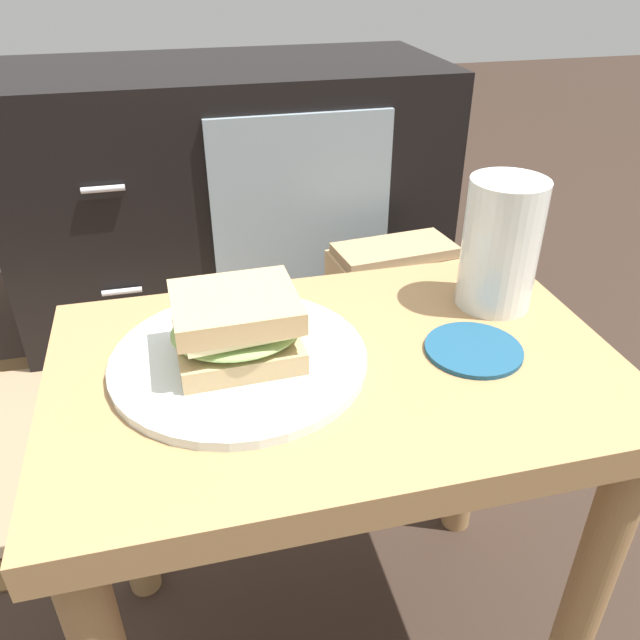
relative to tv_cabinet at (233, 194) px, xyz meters
name	(u,v)px	position (x,y,z in m)	size (l,w,h in m)	color
ground_plane	(332,637)	(0.00, -0.95, -0.29)	(8.00, 8.00, 0.00)	#2D2119
side_table	(335,431)	(0.00, -0.95, 0.08)	(0.56, 0.36, 0.46)	#A37A4C
tv_cabinet	(233,194)	(0.00, 0.00, 0.00)	(0.96, 0.46, 0.58)	black
area_rug	(57,442)	(-0.41, -0.46, -0.29)	(0.95, 0.62, 0.01)	brown
plate	(239,359)	(-0.10, -0.93, 0.17)	(0.25, 0.25, 0.01)	silver
sandwich_front	(237,327)	(-0.10, -0.93, 0.21)	(0.13, 0.11, 0.07)	tan
beer_glass	(500,247)	(0.20, -0.88, 0.24)	(0.08, 0.08, 0.14)	silver
coaster	(473,349)	(0.14, -0.96, 0.17)	(0.10, 0.10, 0.01)	navy
paper_bag	(390,316)	(0.26, -0.40, -0.14)	(0.25, 0.16, 0.31)	tan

